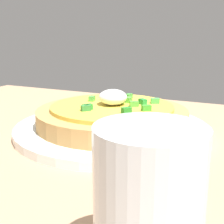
{
  "coord_description": "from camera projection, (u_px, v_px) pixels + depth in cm",
  "views": [
    {
      "loc": [
        -13.15,
        27.73,
        17.01
      ],
      "look_at": [
        6.65,
        -13.59,
        5.46
      ],
      "focal_mm": 50.17,
      "sensor_mm": 36.0,
      "label": 1
    }
  ],
  "objects": [
    {
      "name": "dining_table",
      "position": [
        113.0,
        185.0,
        0.34
      ],
      "size": [
        107.51,
        81.94,
        2.26
      ],
      "primitive_type": "cube",
      "color": "tan",
      "rests_on": "ground"
    },
    {
      "name": "plate",
      "position": [
        112.0,
        128.0,
        0.48
      ],
      "size": [
        29.29,
        29.29,
        1.2
      ],
      "primitive_type": "cylinder",
      "color": "white",
      "rests_on": "dining_table"
    },
    {
      "name": "pizza",
      "position": [
        112.0,
        115.0,
        0.47
      ],
      "size": [
        22.72,
        22.72,
        5.41
      ],
      "color": "tan",
      "rests_on": "plate"
    },
    {
      "name": "cup_near",
      "position": [
        148.0,
        214.0,
        0.18
      ],
      "size": [
        6.51,
        6.51,
        9.81
      ],
      "color": "silver",
      "rests_on": "dining_table"
    }
  ]
}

